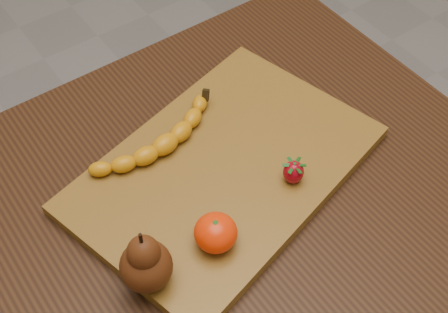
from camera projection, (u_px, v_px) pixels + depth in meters
table at (184, 254)px, 0.97m from camera, size 1.00×0.70×0.76m
cutting_board at (224, 169)px, 0.94m from camera, size 0.51×0.40×0.02m
banana at (165, 144)px, 0.94m from camera, size 0.20×0.08×0.03m
pear at (145, 259)px, 0.77m from camera, size 0.07×0.07×0.11m
mandarin at (216, 233)px, 0.83m from camera, size 0.06×0.06×0.05m
strawberry at (294, 171)px, 0.90m from camera, size 0.04×0.04×0.04m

